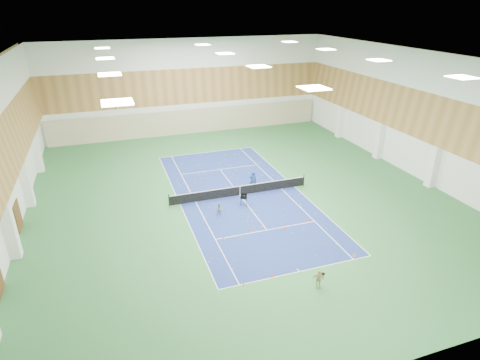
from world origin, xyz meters
name	(u,v)px	position (x,y,z in m)	size (l,w,h in m)	color
ground	(240,195)	(0.00, 0.00, 0.00)	(40.00, 40.00, 0.00)	#2B6634
room_shell	(240,132)	(0.00, 0.00, 6.00)	(36.00, 40.00, 12.00)	white
wood_cladding	(240,108)	(0.00, 0.00, 8.00)	(36.00, 40.00, 8.00)	#A6753D
ceiling_light_grid	(240,59)	(0.00, 0.00, 11.92)	(21.40, 25.40, 0.06)	white
court_surface	(240,195)	(0.00, 0.00, 0.01)	(10.97, 23.77, 0.01)	navy
tennis_balls_scatter	(240,195)	(0.00, 0.00, 0.05)	(10.57, 22.77, 0.07)	#D3E527
tennis_net	(240,190)	(0.00, 0.00, 0.55)	(12.80, 0.10, 1.10)	black
back_curtain	(191,121)	(0.00, 19.75, 1.60)	(35.40, 0.16, 3.20)	#C6B793
door_left_b	(18,216)	(-17.92, 0.00, 1.10)	(0.08, 1.80, 2.20)	#593319
coach	(253,181)	(1.51, 0.68, 0.94)	(0.69, 0.45, 1.89)	navy
child_court	(220,209)	(-2.74, -2.86, 0.55)	(0.53, 0.41, 1.09)	#919299
child_apron	(319,279)	(0.40, -13.62, 0.61)	(0.72, 0.30, 1.23)	tan
ball_cart	(244,200)	(-0.30, -1.88, 0.50)	(0.58, 0.58, 1.00)	black
cone_svc_a	(224,238)	(-3.52, -6.55, 0.11)	(0.20, 0.20, 0.22)	#FF610D
cone_svc_b	(250,230)	(-1.30, -6.11, 0.11)	(0.21, 0.21, 0.23)	#DD4A0B
cone_svc_c	(285,228)	(1.38, -6.72, 0.12)	(0.23, 0.23, 0.25)	#D8480B
cone_svc_d	(308,220)	(3.67, -6.17, 0.11)	(0.20, 0.20, 0.22)	red
cone_base_a	(244,284)	(-3.88, -11.99, 0.10)	(0.17, 0.17, 0.19)	orange
cone_base_b	(272,275)	(-1.87, -11.78, 0.10)	(0.19, 0.19, 0.21)	#FF480D
cone_base_c	(320,271)	(1.23, -12.42, 0.11)	(0.20, 0.20, 0.22)	#E13C0B
cone_base_d	(354,255)	(4.41, -11.53, 0.12)	(0.21, 0.21, 0.24)	orange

